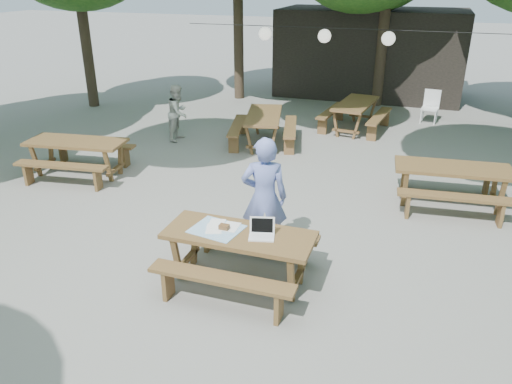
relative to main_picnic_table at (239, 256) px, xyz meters
The scene contains 13 objects.
ground 1.79m from the main_picnic_table, 100.74° to the left, with size 80.00×80.00×0.00m, color slate.
pavilion 12.26m from the main_picnic_table, 89.19° to the left, with size 6.00×3.00×2.80m, color black.
main_picnic_table is the anchor object (origin of this frame).
picnic_table_nw 5.24m from the main_picnic_table, 150.18° to the left, with size 2.10×1.82×0.75m.
picnic_table_ne 4.46m from the main_picnic_table, 51.96° to the left, with size 2.07×1.76×0.75m.
picnic_table_far_w 6.00m from the main_picnic_table, 104.80° to the left, with size 1.98×2.22×0.75m.
picnic_table_far_e 7.73m from the main_picnic_table, 86.98° to the left, with size 1.79×2.08×0.75m.
woman 0.98m from the main_picnic_table, 83.91° to the left, with size 0.67×0.44×1.84m, color #6A79C1.
second_person 6.57m from the main_picnic_table, 123.87° to the left, with size 0.68×0.53×1.39m, color silver.
plastic_chair 9.40m from the main_picnic_table, 75.86° to the left, with size 0.49×0.49×0.90m.
laptop 0.53m from the main_picnic_table, ahead, with size 0.38×0.33×0.24m.
tabletop_clutter 0.48m from the main_picnic_table, behind, with size 0.73×0.65×0.08m.
paper_lanterns 8.00m from the main_picnic_table, 93.80° to the left, with size 9.00×0.34×0.38m.
Camera 1 is at (2.41, -7.15, 3.93)m, focal length 35.00 mm.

